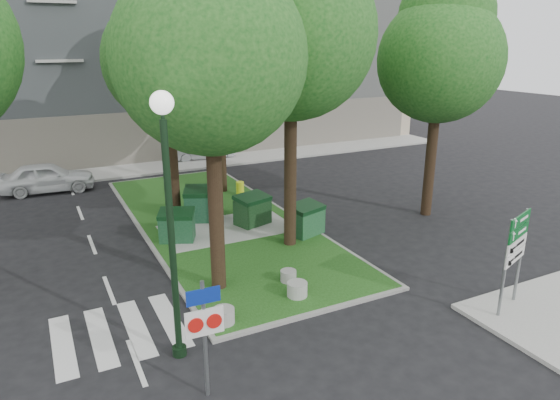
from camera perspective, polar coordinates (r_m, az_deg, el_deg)
ground at (r=14.10m, az=2.56°, el=-13.17°), size 120.00×120.00×0.00m
median_island at (r=20.89m, az=-7.04°, el=-2.50°), size 6.00×16.00×0.12m
median_kerb at (r=20.89m, az=-7.04°, el=-2.53°), size 6.30×16.30×0.10m
building_sidewalk at (r=30.48m, az=-14.76°, el=3.53°), size 42.00×3.00×0.12m
zebra_crossing at (r=14.20m, az=-14.30°, el=-13.51°), size 5.00×3.00×0.01m
apartment_building at (r=37.00m, az=-18.47°, el=18.07°), size 41.00×12.00×16.00m
tree_median_near_left at (r=13.85m, az=-7.86°, el=17.90°), size 5.20×5.20×10.53m
tree_median_near_right at (r=17.12m, az=1.48°, el=20.23°), size 5.60×5.60×11.46m
tree_median_mid at (r=20.22m, az=-12.81°, el=16.59°), size 4.80×4.80×9.99m
tree_median_far at (r=24.06m, az=-7.11°, el=20.19°), size 5.80×5.80×11.93m
tree_street_right at (r=21.68m, az=18.00°, el=16.24°), size 5.00×5.00×10.06m
dumpster_a at (r=18.93m, az=-11.69°, el=-2.88°), size 1.54×1.35×1.19m
dumpster_b at (r=20.84m, az=-8.73°, el=-0.47°), size 1.83×1.60×1.42m
dumpster_c at (r=20.17m, az=-3.17°, el=-1.13°), size 1.58×1.31×1.26m
dumpster_d at (r=19.15m, az=2.97°, el=-2.21°), size 1.55×1.30×1.24m
bollard_left at (r=13.57m, az=-6.45°, el=-13.02°), size 0.58×0.58×0.41m
bollard_right at (r=15.62m, az=0.96°, el=-8.66°), size 0.50×0.50×0.35m
bollard_mid at (r=14.77m, az=1.98°, el=-10.15°), size 0.60×0.60×0.43m
litter_bin at (r=24.09m, az=-4.59°, el=1.32°), size 0.38×0.38×0.67m
street_lamp at (r=11.12m, az=-12.60°, el=0.09°), size 0.50×0.50×6.28m
traffic_sign_pole at (r=10.59m, az=-8.65°, el=-13.81°), size 0.81×0.09×2.70m
directional_sign at (r=14.90m, az=25.30°, el=-4.83°), size 1.32×0.51×2.77m
car_white at (r=27.45m, az=-25.09°, el=2.37°), size 4.54×2.12×1.50m
car_silver at (r=32.20m, az=-8.91°, el=5.72°), size 4.04×1.64×1.30m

